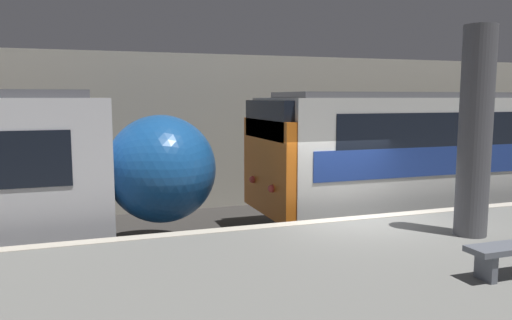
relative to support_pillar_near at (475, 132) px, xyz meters
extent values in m
plane|color=#33302D|center=(-1.14, 1.89, -2.84)|extent=(120.00, 120.00, 0.00)
cube|color=slate|center=(-1.14, -0.75, -2.33)|extent=(40.00, 5.27, 1.02)
cube|color=beige|center=(-1.14, 1.74, -1.82)|extent=(40.00, 0.30, 0.01)
cube|color=#B2AD9E|center=(-1.14, 8.14, -0.46)|extent=(50.00, 0.15, 4.75)
cylinder|color=#56565B|center=(0.00, 0.00, 0.00)|extent=(0.56, 0.56, 3.64)
ellipsoid|color=#195199|center=(-4.80, 4.22, -0.98)|extent=(2.42, 2.75, 2.39)
sphere|color=#F2EFCC|center=(-3.85, 4.22, -1.40)|extent=(0.20, 0.20, 0.20)
cube|color=orange|center=(-2.26, 4.22, -1.06)|extent=(0.25, 2.93, 2.28)
cube|color=black|center=(-2.26, 4.22, 0.08)|extent=(0.25, 2.63, 0.91)
sphere|color=#EA4C42|center=(-2.41, 3.55, -1.46)|extent=(0.18, 0.18, 0.18)
sphere|color=#EA4C42|center=(-2.41, 4.89, -1.46)|extent=(0.18, 0.18, 0.18)
cube|color=slate|center=(-1.43, -1.86, -1.62)|extent=(0.10, 0.32, 0.41)
camera|label=1|loc=(-6.41, -6.89, 0.60)|focal=35.00mm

